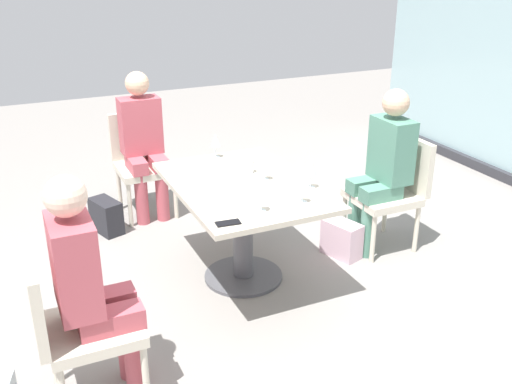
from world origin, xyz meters
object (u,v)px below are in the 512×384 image
at_px(chair_side_end, 142,157).
at_px(wine_glass_2, 311,169).
at_px(person_near_window, 384,163).
at_px(chair_front_right, 72,321).
at_px(chair_near_window, 393,186).
at_px(person_front_right, 90,281).
at_px(wine_glass_4, 215,141).
at_px(person_side_end, 143,139).
at_px(handbag_0, 106,216).
at_px(cell_phone_on_table, 228,223).
at_px(handbag_2, 342,239).
at_px(coffee_cup, 248,167).
at_px(wine_glass_0, 261,191).
at_px(dining_table_main, 243,208).
at_px(wine_glass_3, 265,162).
at_px(wine_glass_1, 303,183).

xyz_separation_m(chair_side_end, wine_glass_2, (1.72, 0.71, 0.37)).
bearing_deg(person_near_window, chair_front_right, -71.91).
relative_size(chair_near_window, person_front_right, 0.69).
bearing_deg(chair_side_end, chair_front_right, -22.45).
height_order(wine_glass_2, wine_glass_4, same).
distance_m(person_side_end, handbag_0, 0.72).
relative_size(cell_phone_on_table, handbag_0, 0.48).
relative_size(person_front_right, handbag_2, 4.20).
relative_size(coffee_cup, cell_phone_on_table, 0.62).
xyz_separation_m(chair_side_end, handbag_2, (1.48, 1.15, -0.36)).
bearing_deg(person_near_window, wine_glass_0, -69.58).
height_order(coffee_cup, handbag_0, coffee_cup).
height_order(chair_near_window, person_near_window, person_near_window).
bearing_deg(chair_near_window, handbag_2, -88.55).
bearing_deg(handbag_0, chair_side_end, 109.16).
xyz_separation_m(chair_side_end, wine_glass_4, (0.89, 0.36, 0.37)).
bearing_deg(person_near_window, cell_phone_on_table, -70.04).
xyz_separation_m(wine_glass_2, wine_glass_4, (-0.83, -0.35, 0.00)).
bearing_deg(wine_glass_0, dining_table_main, 170.62).
distance_m(chair_near_window, wine_glass_4, 1.41).
distance_m(wine_glass_2, wine_glass_4, 0.90).
height_order(wine_glass_3, handbag_2, wine_glass_3).
distance_m(chair_side_end, person_near_window, 2.10).
relative_size(chair_side_end, person_near_window, 0.69).
distance_m(person_near_window, handbag_0, 2.29).
bearing_deg(person_side_end, wine_glass_1, 16.86).
bearing_deg(wine_glass_3, wine_glass_4, -166.55).
distance_m(dining_table_main, wine_glass_3, 0.35).
xyz_separation_m(wine_glass_1, coffee_cup, (-0.62, -0.09, -0.09)).
bearing_deg(chair_side_end, wine_glass_4, 22.05).
bearing_deg(wine_glass_3, wine_glass_2, 40.13).
relative_size(wine_glass_4, handbag_0, 0.62).
bearing_deg(coffee_cup, handbag_0, -138.71).
bearing_deg(wine_glass_3, person_front_right, -59.24).
bearing_deg(handbag_2, wine_glass_2, -77.98).
xyz_separation_m(chair_side_end, chair_near_window, (1.47, 1.60, 0.00)).
bearing_deg(person_near_window, chair_side_end, -134.53).
distance_m(person_front_right, wine_glass_2, 1.64).
bearing_deg(person_front_right, wine_glass_3, 120.76).
xyz_separation_m(wine_glass_0, handbag_0, (-1.61, -0.66, -0.72)).
relative_size(wine_glass_2, coffee_cup, 2.06).
height_order(person_near_window, wine_glass_3, person_near_window).
bearing_deg(coffee_cup, wine_glass_2, 30.99).
relative_size(dining_table_main, wine_glass_2, 7.07).
distance_m(wine_glass_0, wine_glass_2, 0.50).
xyz_separation_m(chair_front_right, chair_near_window, (-0.79, 2.53, 0.00)).
relative_size(wine_glass_4, cell_phone_on_table, 1.28).
bearing_deg(cell_phone_on_table, chair_near_window, 114.16).
distance_m(person_near_window, wine_glass_0, 1.33).
bearing_deg(person_front_right, chair_near_window, 108.09).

